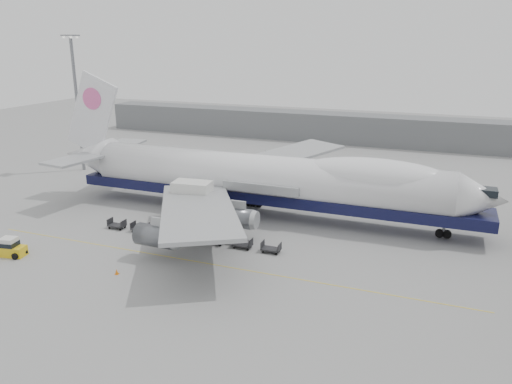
% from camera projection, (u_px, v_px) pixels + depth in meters
% --- Properties ---
extents(ground, '(260.00, 260.00, 0.00)m').
position_uv_depth(ground, '(229.00, 244.00, 62.49)').
color(ground, gray).
rests_on(ground, ground).
extents(apron_line, '(60.00, 0.15, 0.01)m').
position_uv_depth(apron_line, '(208.00, 263.00, 57.14)').
color(apron_line, gold).
rests_on(apron_line, ground).
extents(hangar, '(110.00, 8.00, 7.00)m').
position_uv_depth(hangar, '(305.00, 126.00, 127.34)').
color(hangar, slate).
rests_on(hangar, ground).
extents(floodlight_mast, '(2.40, 2.40, 25.43)m').
position_uv_depth(floodlight_mast, '(77.00, 97.00, 94.17)').
color(floodlight_mast, slate).
rests_on(floodlight_mast, ground).
extents(airliner, '(67.00, 55.30, 19.98)m').
position_uv_depth(airliner, '(267.00, 178.00, 71.32)').
color(airliner, white).
rests_on(airliner, ground).
extents(catering_truck, '(5.81, 4.28, 6.22)m').
position_uv_depth(catering_truck, '(193.00, 201.00, 68.04)').
color(catering_truck, '#1A204F').
rests_on(catering_truck, ground).
extents(baggage_tug, '(3.30, 2.15, 2.24)m').
position_uv_depth(baggage_tug, '(11.00, 248.00, 58.96)').
color(baggage_tug, yellow).
rests_on(baggage_tug, ground).
extents(traffic_cone, '(0.43, 0.43, 0.63)m').
position_uv_depth(traffic_cone, '(117.00, 272.00, 54.47)').
color(traffic_cone, orange).
rests_on(traffic_cone, ground).
extents(dolly_0, '(2.30, 1.35, 1.30)m').
position_uv_depth(dolly_0, '(117.00, 225.00, 67.60)').
color(dolly_0, '#2D2D30').
rests_on(dolly_0, ground).
extents(dolly_1, '(2.30, 1.35, 1.30)m').
position_uv_depth(dolly_1, '(140.00, 228.00, 66.33)').
color(dolly_1, '#2D2D30').
rests_on(dolly_1, ground).
extents(dolly_2, '(2.30, 1.35, 1.30)m').
position_uv_depth(dolly_2, '(164.00, 232.00, 65.06)').
color(dolly_2, '#2D2D30').
rests_on(dolly_2, ground).
extents(dolly_3, '(2.30, 1.35, 1.30)m').
position_uv_depth(dolly_3, '(189.00, 236.00, 63.78)').
color(dolly_3, '#2D2D30').
rests_on(dolly_3, ground).
extents(dolly_4, '(2.30, 1.35, 1.30)m').
position_uv_depth(dolly_4, '(216.00, 240.00, 62.51)').
color(dolly_4, '#2D2D30').
rests_on(dolly_4, ground).
extents(dolly_5, '(2.30, 1.35, 1.30)m').
position_uv_depth(dolly_5, '(243.00, 244.00, 61.24)').
color(dolly_5, '#2D2D30').
rests_on(dolly_5, ground).
extents(dolly_6, '(2.30, 1.35, 1.30)m').
position_uv_depth(dolly_6, '(271.00, 248.00, 59.97)').
color(dolly_6, '#2D2D30').
rests_on(dolly_6, ground).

